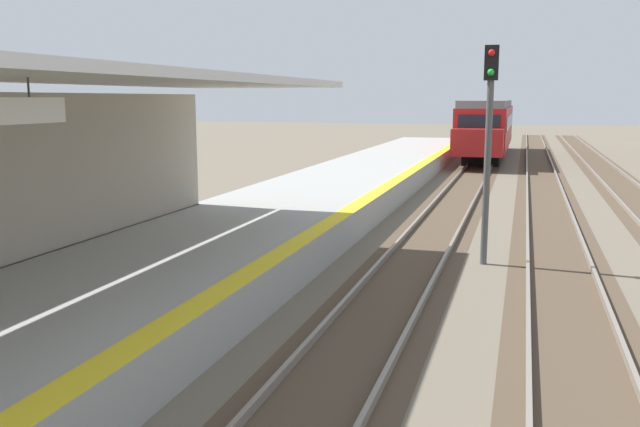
% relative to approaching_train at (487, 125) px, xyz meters
% --- Properties ---
extents(station_platform, '(5.00, 80.00, 0.91)m').
position_rel_approaching_train_xyz_m(station_platform, '(-4.40, -33.12, -1.73)').
color(station_platform, '#999993').
rests_on(station_platform, ground).
extents(track_pair_nearest_platform, '(2.34, 120.00, 0.16)m').
position_rel_approaching_train_xyz_m(track_pair_nearest_platform, '(-0.00, -29.12, -2.13)').
color(track_pair_nearest_platform, '#4C3D2D').
rests_on(track_pair_nearest_platform, ground).
extents(track_pair_middle, '(2.34, 120.00, 0.16)m').
position_rel_approaching_train_xyz_m(track_pair_middle, '(3.40, -29.12, -2.13)').
color(track_pair_middle, '#4C3D2D').
rests_on(track_pair_middle, ground).
extents(approaching_train, '(2.93, 19.60, 4.76)m').
position_rel_approaching_train_xyz_m(approaching_train, '(0.00, 0.00, 0.00)').
color(approaching_train, maroon).
rests_on(approaching_train, ground).
extents(rail_signal_post, '(0.32, 0.34, 5.20)m').
position_rel_approaching_train_xyz_m(rail_signal_post, '(1.64, -30.94, 1.02)').
color(rail_signal_post, '#4C4C4C').
rests_on(rail_signal_post, ground).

